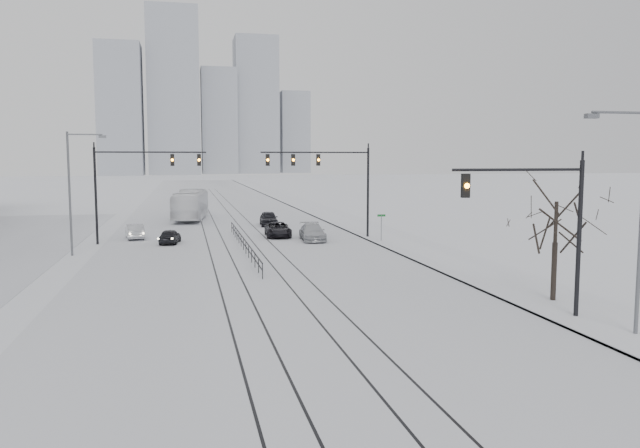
{
  "coord_description": "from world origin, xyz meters",
  "views": [
    {
      "loc": [
        -4.38,
        -17.9,
        7.07
      ],
      "look_at": [
        3.46,
        18.02,
        3.2
      ],
      "focal_mm": 35.0,
      "sensor_mm": 36.0,
      "label": 1
    }
  ],
  "objects_px": {
    "bare_tree": "(556,212)",
    "sedan_sb_inner": "(170,236)",
    "sedan_sb_outer": "(135,231)",
    "sedan_nb_front": "(278,230)",
    "box_truck": "(191,205)",
    "traffic_mast_near": "(547,217)",
    "sedan_nb_right": "(312,232)",
    "sedan_nb_far": "(269,219)"
  },
  "relations": [
    {
      "from": "sedan_nb_far",
      "to": "traffic_mast_near",
      "type": "bearing_deg",
      "value": -77.39
    },
    {
      "from": "sedan_sb_inner",
      "to": "sedan_nb_right",
      "type": "relative_size",
      "value": 0.73
    },
    {
      "from": "traffic_mast_near",
      "to": "box_truck",
      "type": "relative_size",
      "value": 0.57
    },
    {
      "from": "sedan_nb_front",
      "to": "sedan_nb_right",
      "type": "relative_size",
      "value": 0.97
    },
    {
      "from": "traffic_mast_near",
      "to": "sedan_nb_far",
      "type": "distance_m",
      "value": 41.91
    },
    {
      "from": "traffic_mast_near",
      "to": "bare_tree",
      "type": "xyz_separation_m",
      "value": [
        2.41,
        3.0,
        -0.07
      ]
    },
    {
      "from": "bare_tree",
      "to": "sedan_nb_right",
      "type": "distance_m",
      "value": 26.67
    },
    {
      "from": "traffic_mast_near",
      "to": "sedan_sb_outer",
      "type": "relative_size",
      "value": 1.74
    },
    {
      "from": "traffic_mast_near",
      "to": "bare_tree",
      "type": "bearing_deg",
      "value": 51.24
    },
    {
      "from": "traffic_mast_near",
      "to": "box_truck",
      "type": "height_order",
      "value": "traffic_mast_near"
    },
    {
      "from": "sedan_sb_inner",
      "to": "sedan_nb_right",
      "type": "height_order",
      "value": "sedan_nb_right"
    },
    {
      "from": "traffic_mast_near",
      "to": "sedan_nb_right",
      "type": "relative_size",
      "value": 1.43
    },
    {
      "from": "sedan_sb_inner",
      "to": "box_truck",
      "type": "relative_size",
      "value": 0.29
    },
    {
      "from": "sedan_sb_outer",
      "to": "sedan_nb_front",
      "type": "distance_m",
      "value": 12.64
    },
    {
      "from": "sedan_nb_right",
      "to": "box_truck",
      "type": "height_order",
      "value": "box_truck"
    },
    {
      "from": "sedan_sb_outer",
      "to": "sedan_nb_front",
      "type": "relative_size",
      "value": 0.85
    },
    {
      "from": "traffic_mast_near",
      "to": "sedan_nb_front",
      "type": "height_order",
      "value": "traffic_mast_near"
    },
    {
      "from": "sedan_nb_far",
      "to": "box_truck",
      "type": "distance_m",
      "value": 11.49
    },
    {
      "from": "traffic_mast_near",
      "to": "sedan_sb_inner",
      "type": "relative_size",
      "value": 1.96
    },
    {
      "from": "sedan_sb_inner",
      "to": "bare_tree",
      "type": "bearing_deg",
      "value": 134.71
    },
    {
      "from": "sedan_nb_front",
      "to": "sedan_nb_right",
      "type": "distance_m",
      "value": 4.02
    },
    {
      "from": "sedan_nb_far",
      "to": "bare_tree",
      "type": "bearing_deg",
      "value": -73.22
    },
    {
      "from": "bare_tree",
      "to": "sedan_nb_front",
      "type": "distance_m",
      "value": 30.36
    },
    {
      "from": "sedan_nb_front",
      "to": "sedan_nb_far",
      "type": "distance_m",
      "value": 9.61
    },
    {
      "from": "bare_tree",
      "to": "sedan_sb_outer",
      "type": "bearing_deg",
      "value": 126.22
    },
    {
      "from": "traffic_mast_near",
      "to": "bare_tree",
      "type": "height_order",
      "value": "traffic_mast_near"
    },
    {
      "from": "traffic_mast_near",
      "to": "sedan_nb_front",
      "type": "bearing_deg",
      "value": 102.41
    },
    {
      "from": "bare_tree",
      "to": "sedan_nb_far",
      "type": "xyz_separation_m",
      "value": [
        -8.93,
        38.22,
        -3.73
      ]
    },
    {
      "from": "box_truck",
      "to": "traffic_mast_near",
      "type": "bearing_deg",
      "value": 113.65
    },
    {
      "from": "traffic_mast_near",
      "to": "sedan_nb_far",
      "type": "bearing_deg",
      "value": 98.99
    },
    {
      "from": "bare_tree",
      "to": "box_truck",
      "type": "bearing_deg",
      "value": 110.0
    },
    {
      "from": "sedan_sb_inner",
      "to": "sedan_nb_front",
      "type": "distance_m",
      "value": 9.81
    },
    {
      "from": "sedan_nb_far",
      "to": "sedan_nb_right",
      "type": "bearing_deg",
      "value": -76.96
    },
    {
      "from": "sedan_sb_inner",
      "to": "sedan_nb_far",
      "type": "bearing_deg",
      "value": -120.28
    },
    {
      "from": "bare_tree",
      "to": "sedan_sb_outer",
      "type": "height_order",
      "value": "bare_tree"
    },
    {
      "from": "sedan_sb_outer",
      "to": "sedan_nb_right",
      "type": "xyz_separation_m",
      "value": [
        15.11,
        -4.45,
        0.05
      ]
    },
    {
      "from": "sedan_nb_front",
      "to": "box_truck",
      "type": "relative_size",
      "value": 0.38
    },
    {
      "from": "bare_tree",
      "to": "sedan_sb_outer",
      "type": "xyz_separation_m",
      "value": [
        -21.94,
        29.96,
        -3.83
      ]
    },
    {
      "from": "traffic_mast_near",
      "to": "bare_tree",
      "type": "distance_m",
      "value": 3.85
    },
    {
      "from": "bare_tree",
      "to": "sedan_sb_inner",
      "type": "distance_m",
      "value": 32.37
    },
    {
      "from": "traffic_mast_near",
      "to": "sedan_nb_far",
      "type": "height_order",
      "value": "traffic_mast_near"
    },
    {
      "from": "sedan_sb_outer",
      "to": "box_truck",
      "type": "relative_size",
      "value": 0.33
    }
  ]
}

